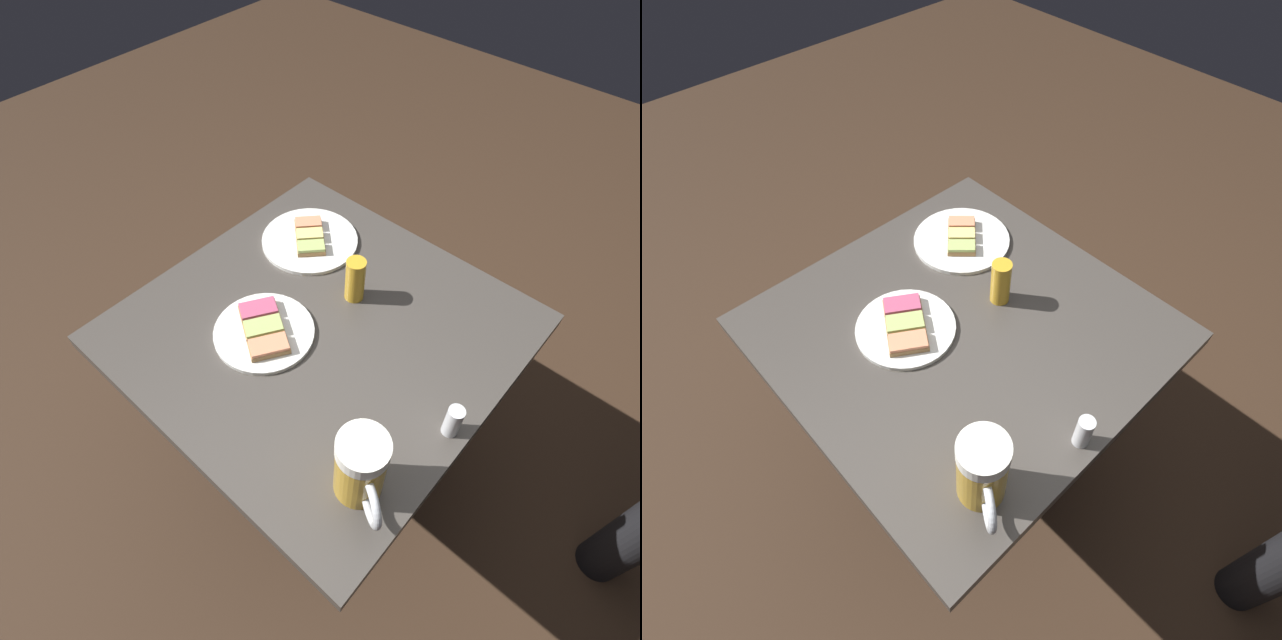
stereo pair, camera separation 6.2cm
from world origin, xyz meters
TOP-DOWN VIEW (x-y plane):
  - ground_plane at (0.00, 0.00)m, footprint 6.00×6.00m
  - cafe_table at (0.00, 0.00)m, footprint 0.76×0.76m
  - plate_near at (-0.09, 0.07)m, footprint 0.22×0.22m
  - plate_far at (0.18, 0.20)m, footprint 0.24×0.24m
  - beer_mug at (-0.22, -0.29)m, footprint 0.10×0.13m
  - beer_glass_small at (0.12, 0.00)m, footprint 0.04×0.04m
  - salt_shaker at (-0.03, -0.34)m, footprint 0.03×0.03m

SIDE VIEW (x-z plane):
  - ground_plane at x=0.00m, z-range 0.00..0.00m
  - cafe_table at x=0.00m, z-range 0.20..0.91m
  - plate_far at x=0.18m, z-range 0.70..0.73m
  - plate_near at x=-0.09m, z-range 0.70..0.73m
  - salt_shaker at x=-0.03m, z-range 0.71..0.78m
  - beer_glass_small at x=0.12m, z-range 0.71..0.81m
  - beer_mug at x=-0.22m, z-range 0.71..0.86m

